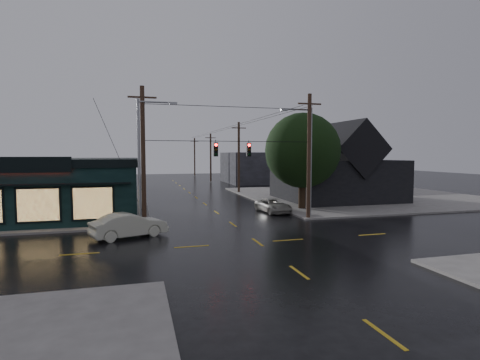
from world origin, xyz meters
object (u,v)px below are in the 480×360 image
object	(u,v)px
corner_tree	(303,151)
suv_silver	(273,206)
utility_pole_ne	(308,219)
sedan_cream	(129,225)
utility_pole_nw	(145,228)

from	to	relation	value
corner_tree	suv_silver	xyz separation A→B (m)	(-3.23, -0.84, -5.03)
corner_tree	utility_pole_ne	xyz separation A→B (m)	(-1.76, -4.99, -5.65)
utility_pole_ne	suv_silver	distance (m)	4.45
corner_tree	sedan_cream	xyz separation A→B (m)	(-15.77, -8.06, -4.87)
corner_tree	utility_pole_ne	bearing A→B (deg)	-109.44
utility_pole_nw	utility_pole_ne	world-z (taller)	same
utility_pole_nw	utility_pole_ne	xyz separation A→B (m)	(13.00, 0.00, 0.00)
utility_pole_ne	sedan_cream	bearing A→B (deg)	-167.64
utility_pole_nw	sedan_cream	xyz separation A→B (m)	(-1.01, -3.07, 0.78)
utility_pole_ne	suv_silver	bearing A→B (deg)	109.49
utility_pole_nw	sedan_cream	bearing A→B (deg)	-108.13
sedan_cream	suv_silver	xyz separation A→B (m)	(12.53, 7.23, -0.16)
utility_pole_ne	sedan_cream	world-z (taller)	utility_pole_ne
sedan_cream	suv_silver	bearing A→B (deg)	-81.73
utility_pole_ne	suv_silver	size ratio (longest dim) A/B	2.26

